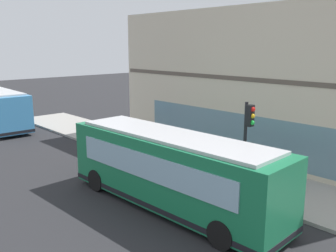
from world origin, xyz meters
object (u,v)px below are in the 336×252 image
at_px(fire_hydrant, 270,186).
at_px(pedestrian_walking_along_curb, 209,153).
at_px(traffic_light_near_corner, 248,131).
at_px(pedestrian_by_light_pole, 110,128).
at_px(city_bus_nearside, 171,171).
at_px(newspaper_vending_box, 136,141).

height_order(fire_hydrant, pedestrian_walking_along_curb, pedestrian_walking_along_curb).
distance_m(traffic_light_near_corner, pedestrian_by_light_pole, 11.34).
xyz_separation_m(city_bus_nearside, newspaper_vending_box, (4.12, 7.60, -0.95)).
height_order(traffic_light_near_corner, newspaper_vending_box, traffic_light_near_corner).
bearing_deg(city_bus_nearside, pedestrian_by_light_pole, 69.14).
xyz_separation_m(traffic_light_near_corner, newspaper_vending_box, (1.09, 9.08, -2.35)).
xyz_separation_m(pedestrian_by_light_pole, newspaper_vending_box, (0.43, -2.10, -0.54)).
relative_size(fire_hydrant, newspaper_vending_box, 0.82).
bearing_deg(city_bus_nearside, newspaper_vending_box, 61.50).
xyz_separation_m(city_bus_nearside, traffic_light_near_corner, (3.03, -1.48, 1.40)).
height_order(fire_hydrant, pedestrian_by_light_pole, pedestrian_by_light_pole).
xyz_separation_m(fire_hydrant, pedestrian_walking_along_curb, (0.38, 3.84, 0.58)).
bearing_deg(fire_hydrant, pedestrian_walking_along_curb, 84.33).
bearing_deg(city_bus_nearside, pedestrian_walking_along_curb, 21.11).
bearing_deg(newspaper_vending_box, pedestrian_walking_along_curb, -89.66).
xyz_separation_m(traffic_light_near_corner, pedestrian_by_light_pole, (0.66, 11.18, -1.81)).
bearing_deg(pedestrian_walking_along_curb, city_bus_nearside, -158.89).
height_order(traffic_light_near_corner, pedestrian_by_light_pole, traffic_light_near_corner).
xyz_separation_m(city_bus_nearside, pedestrian_walking_along_curb, (4.16, 1.61, -0.46)).
bearing_deg(pedestrian_walking_along_curb, pedestrian_by_light_pole, 93.30).
xyz_separation_m(fire_hydrant, newspaper_vending_box, (0.35, 9.83, 0.09)).
distance_m(pedestrian_walking_along_curb, newspaper_vending_box, 6.01).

